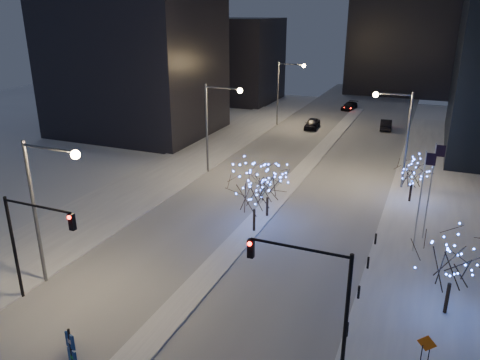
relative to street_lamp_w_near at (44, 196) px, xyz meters
The scene contains 24 objects.
ground 11.23m from the street_lamp_w_near, 12.61° to the right, with size 160.00×160.00×0.00m, color white.
road 34.80m from the street_lamp_w_near, 74.85° to the left, with size 20.00×130.00×0.02m, color #A8ADB7.
median 30.09m from the street_lamp_w_near, 72.30° to the left, with size 2.00×80.00×0.15m, color white.
east_sidewalk 30.63m from the street_lamp_w_near, 36.94° to the left, with size 10.00×90.00×0.15m, color white.
west_sidewalk 19.77m from the street_lamp_w_near, 105.71° to the left, with size 8.00×90.00×0.15m, color white.
filler_west_near 42.87m from the street_lamp_w_near, 116.64° to the left, with size 22.00×18.00×24.00m, color black.
filler_west_far 70.12m from the street_lamp_w_near, 104.09° to the left, with size 18.00×16.00×16.00m, color black.
street_lamp_w_near is the anchor object (origin of this frame).
street_lamp_w_mid 25.00m from the street_lamp_w_near, 90.00° to the left, with size 4.40×0.56×10.00m.
street_lamp_w_far 50.00m from the street_lamp_w_near, 90.00° to the left, with size 4.40×0.56×10.00m.
street_lamp_east 33.85m from the street_lamp_w_near, 55.81° to the left, with size 3.90×0.56×10.00m.
traffic_signal_west 2.70m from the street_lamp_w_near, 76.04° to the right, with size 5.26×0.43×7.00m.
traffic_signal_east 17.99m from the street_lamp_w_near, ahead, with size 5.26×0.43×7.00m.
flagpoles 27.07m from the street_lamp_w_near, 34.36° to the left, with size 1.35×2.60×8.00m.
bollards 21.57m from the street_lamp_w_near, 22.69° to the left, with size 0.16×12.16×0.90m.
car_near 50.26m from the street_lamp_w_near, 84.48° to the left, with size 1.93×4.80×1.64m, color black.
car_mid 56.22m from the street_lamp_w_near, 73.95° to the left, with size 1.68×4.83×1.59m, color black.
car_far 67.56m from the street_lamp_w_near, 83.66° to the left, with size 1.97×4.84×1.40m, color black.
holiday_tree_median_near 15.93m from the street_lamp_w_near, 53.07° to the left, with size 5.21×5.21×5.75m.
holiday_tree_median_far 18.66m from the street_lamp_w_near, 59.14° to the left, with size 5.19×5.19×5.03m.
holiday_tree_plaza_near 25.28m from the street_lamp_w_near, 15.09° to the left, with size 4.91×4.91×5.47m.
holiday_tree_plaza_far 32.33m from the street_lamp_w_near, 49.23° to the left, with size 4.13×4.13×4.44m.
wayfinding_sign 11.18m from the street_lamp_w_near, 42.20° to the right, with size 0.63×0.25×3.54m.
construction_sign 23.95m from the street_lamp_w_near, ahead, with size 1.00×0.13×1.65m.
Camera 1 is at (13.08, -18.49, 17.56)m, focal length 35.00 mm.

